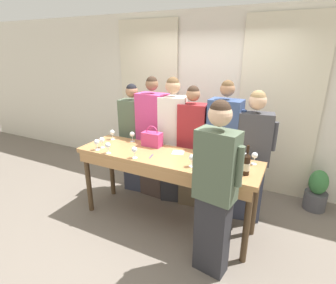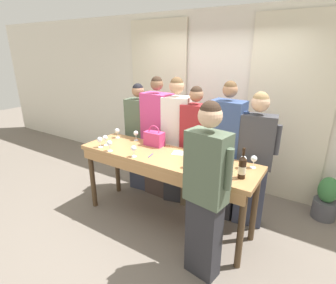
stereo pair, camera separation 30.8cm
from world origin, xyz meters
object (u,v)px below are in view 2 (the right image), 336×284
object	(u,v)px
guest_pink_top	(158,138)
guest_navy_coat	(225,152)
wine_glass_by_bottle	(134,149)
guest_olive_jacket	(140,137)
wine_glass_back_right	(100,140)
guest_striped_shirt	(194,148)
guest_beige_cap	(254,160)
wine_bottle	(242,167)
wine_glass_near_host	(117,131)
wine_glass_front_mid	(254,159)
guest_cream_sweater	(176,141)
wine_glass_center_mid	(105,138)
wine_glass_back_mid	(197,148)
wine_glass_front_right	(136,134)
host_pouring	(206,192)
wine_glass_front_left	(109,143)
wine_glass_center_left	(216,160)
tasting_bar	(164,164)
potted_plant	(326,200)
wine_glass_back_left	(243,159)
wine_glass_center_right	(188,159)
handbag	(154,138)

from	to	relation	value
guest_pink_top	guest_navy_coat	bearing A→B (deg)	-0.00
wine_glass_by_bottle	guest_olive_jacket	xyz separation A→B (m)	(-0.56, 0.81, -0.19)
wine_glass_back_right	guest_striped_shirt	world-z (taller)	guest_striped_shirt
wine_glass_by_bottle	guest_beige_cap	bearing A→B (deg)	33.50
wine_bottle	wine_glass_near_host	size ratio (longest dim) A/B	2.27
wine_glass_front_mid	wine_glass_by_bottle	world-z (taller)	same
guest_cream_sweater	guest_beige_cap	world-z (taller)	guest_cream_sweater
wine_glass_front_mid	wine_glass_center_mid	size ratio (longest dim) A/B	1.00
wine_glass_back_mid	guest_olive_jacket	bearing A→B (deg)	162.00
guest_pink_top	wine_glass_front_right	bearing A→B (deg)	-114.09
guest_navy_coat	host_pouring	xyz separation A→B (m)	(0.22, -1.08, 0.01)
wine_glass_center_mid	wine_glass_front_left	bearing A→B (deg)	-31.56
wine_glass_center_left	guest_olive_jacket	xyz separation A→B (m)	(-1.54, 0.61, -0.19)
tasting_bar	host_pouring	world-z (taller)	host_pouring
guest_pink_top	wine_glass_front_left	bearing A→B (deg)	-101.35
guest_olive_jacket	potted_plant	world-z (taller)	guest_olive_jacket
wine_glass_back_right	guest_cream_sweater	bearing A→B (deg)	48.98
guest_pink_top	wine_glass_by_bottle	bearing A→B (deg)	-75.22
wine_glass_center_mid	guest_striped_shirt	distance (m)	1.23
wine_glass_back_mid	wine_glass_near_host	xyz separation A→B (m)	(-1.31, 0.01, -0.00)
guest_striped_shirt	potted_plant	xyz separation A→B (m)	(1.68, 0.67, -0.63)
tasting_bar	wine_glass_front_left	xyz separation A→B (m)	(-0.67, -0.25, 0.21)
wine_glass_back_left	guest_striped_shirt	world-z (taller)	guest_striped_shirt
wine_glass_center_right	guest_beige_cap	xyz separation A→B (m)	(0.52, 0.73, -0.16)
wine_bottle	wine_glass_center_mid	xyz separation A→B (m)	(-1.86, -0.05, -0.02)
wine_glass_front_right	wine_glass_center_left	xyz separation A→B (m)	(1.34, -0.28, 0.00)
wine_glass_center_left	guest_pink_top	size ratio (longest dim) A/B	0.08
wine_glass_back_left	host_pouring	bearing A→B (deg)	-101.54
wine_glass_front_right	guest_cream_sweater	distance (m)	0.59
wine_bottle	wine_glass_by_bottle	distance (m)	1.29
wine_glass_center_left	wine_glass_center_right	distance (m)	0.30
wine_glass_near_host	wine_glass_front_left	bearing A→B (deg)	-57.56
host_pouring	wine_glass_center_mid	bearing A→B (deg)	167.41
guest_olive_jacket	guest_striped_shirt	distance (m)	0.97
wine_glass_center_mid	wine_glass_back_left	distance (m)	1.82
wine_glass_front_mid	wine_glass_back_left	xyz separation A→B (m)	(-0.09, -0.07, -0.00)
wine_glass_back_mid	guest_olive_jacket	distance (m)	1.28
wine_glass_near_host	wine_glass_center_mid	bearing A→B (deg)	-75.07
guest_pink_top	guest_cream_sweater	xyz separation A→B (m)	(0.33, 0.00, 0.02)
handbag	wine_glass_back_right	distance (m)	0.72
wine_glass_front_mid	host_pouring	bearing A→B (deg)	-107.43
wine_glass_by_bottle	potted_plant	world-z (taller)	wine_glass_by_bottle
wine_bottle	wine_glass_front_right	world-z (taller)	wine_bottle
wine_bottle	wine_glass_center_mid	world-z (taller)	wine_bottle
handbag	guest_cream_sweater	world-z (taller)	guest_cream_sweater
guest_olive_jacket	guest_cream_sweater	distance (m)	0.68
wine_glass_center_mid	guest_beige_cap	distance (m)	1.95
wine_bottle	guest_navy_coat	size ratio (longest dim) A/B	0.18
wine_glass_front_mid	wine_glass_back_left	size ratio (longest dim) A/B	1.00
wine_bottle	guest_pink_top	size ratio (longest dim) A/B	0.18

